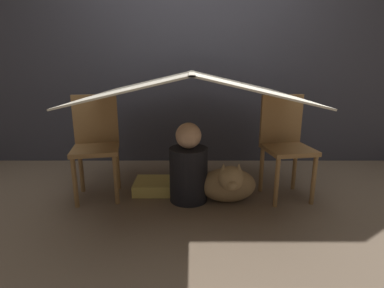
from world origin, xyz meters
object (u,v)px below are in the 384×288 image
dog (228,184)px  chair_left (96,142)px  person_front (189,168)px  chair_right (285,142)px

dog → chair_left: bearing=170.8°
chair_left → person_front: size_ratio=1.30×
person_front → dog: 0.35m
chair_left → chair_right: same height
person_front → dog: (0.32, -0.06, -0.11)m
chair_left → dog: bearing=-20.4°
chair_left → person_front: chair_left is taller
chair_right → dog: bearing=-169.2°
chair_left → person_front: bearing=-19.6°
chair_right → dog: size_ratio=1.88×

